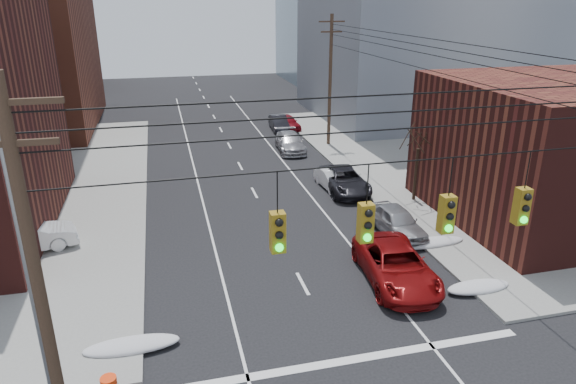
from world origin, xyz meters
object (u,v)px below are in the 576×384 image
red_pickup (396,265)px  parked_car_d (290,142)px  parked_car_a (397,221)px  parked_car_b (333,180)px  parked_car_e (287,122)px  lot_car_b (8,199)px  parked_car_c (344,180)px  parked_car_f (279,123)px  lot_car_a (26,237)px

red_pickup → parked_car_d: red_pickup is taller
parked_car_a → parked_car_b: 7.82m
parked_car_e → lot_car_b: (-21.44, -16.16, 0.16)m
parked_car_b → parked_car_e: size_ratio=0.91×
red_pickup → parked_car_a: red_pickup is taller
red_pickup → lot_car_b: (-19.22, 13.21, 0.04)m
parked_car_b → lot_car_b: 20.40m
parked_car_a → parked_car_c: size_ratio=0.83×
parked_car_d → parked_car_f: bearing=88.3°
parked_car_b → parked_car_f: parked_car_f is taller
parked_car_a → lot_car_b: bearing=155.2°
lot_car_b → red_pickup: bearing=-138.9°
parked_car_a → parked_car_d: size_ratio=0.87×
red_pickup → parked_car_a: bearing=69.6°
parked_car_a → lot_car_a: lot_car_a is taller
parked_car_e → lot_car_a: lot_car_a is taller
red_pickup → parked_car_f: (1.37, 29.35, -0.13)m
lot_car_b → parked_car_b: bearing=-106.9°
parked_car_d → lot_car_b: 21.68m
red_pickup → parked_car_c: bearing=86.9°
parked_car_b → parked_car_c: parked_car_c is taller
parked_car_c → parked_car_d: parked_car_c is taller
parked_car_c → lot_car_a: lot_car_a is taller
parked_car_d → parked_car_f: parked_car_d is taller
parked_car_d → parked_car_e: parked_car_d is taller
lot_car_a → parked_car_e: bearing=-54.4°
parked_car_e → parked_car_a: bearing=-97.0°
parked_car_f → parked_car_c: bearing=-85.6°
parked_car_d → lot_car_b: bearing=-152.1°
parked_car_c → parked_car_d: 10.30m
red_pickup → parked_car_b: (1.16, 12.33, -0.20)m
parked_car_a → lot_car_b: size_ratio=0.88×
red_pickup → lot_car_a: size_ratio=1.25×
parked_car_f → parked_car_a: bearing=-84.9°
parked_car_f → parked_car_e: bearing=5.0°
parked_car_a → parked_car_b: bearing=95.0°
parked_car_e → parked_car_f: 0.85m
red_pickup → parked_car_a: (2.22, 4.59, -0.06)m
parked_car_b → lot_car_a: (-18.08, -5.32, 0.31)m
red_pickup → parked_car_d: bearing=93.8°
parked_car_c → parked_car_f: (-0.38, 17.65, -0.06)m
parked_car_b → parked_car_f: 17.02m
red_pickup → parked_car_c: (1.75, 11.70, -0.07)m
parked_car_b → parked_car_e: parked_car_e is taller
parked_car_a → parked_car_e: bearing=87.1°
lot_car_b → parked_car_f: bearing=-66.4°
parked_car_b → lot_car_a: lot_car_a is taller
parked_car_d → lot_car_b: size_ratio=1.00×
red_pickup → parked_car_d: (0.62, 21.94, -0.08)m
parked_car_b → lot_car_a: 18.85m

